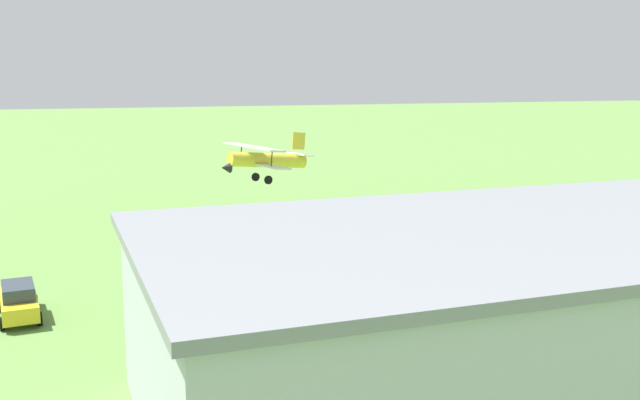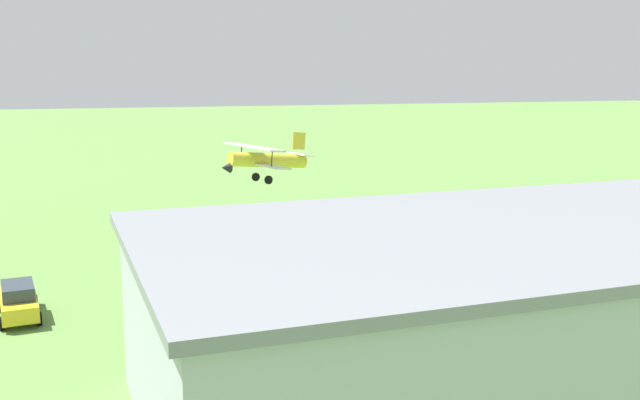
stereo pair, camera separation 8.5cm
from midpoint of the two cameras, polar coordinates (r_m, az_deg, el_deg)
ground_plane at (r=61.54m, az=2.86°, el=-1.31°), size 400.00×400.00×0.00m
hangar at (r=28.83m, az=18.41°, el=-7.97°), size 31.50×15.80×6.68m
biplane at (r=55.25m, az=-4.35°, el=3.16°), size 7.40×7.33×3.66m
car_silver at (r=48.80m, az=20.53°, el=-3.84°), size 2.52×4.59×1.75m
car_white at (r=38.21m, az=-10.74°, el=-7.11°), size 2.46×4.42×1.73m
car_yellow at (r=39.29m, az=-22.31°, el=-7.21°), size 2.28×4.57×1.73m
person_watching_takeoff at (r=44.15m, az=-5.23°, el=-4.80°), size 0.53×0.53×1.57m
person_walking_on_apron at (r=40.46m, az=-3.10°, el=-6.03°), size 0.44×0.44×1.72m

